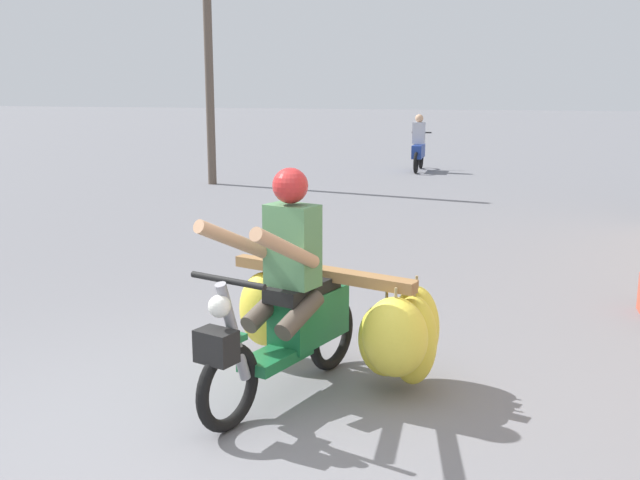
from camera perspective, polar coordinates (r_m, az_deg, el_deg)
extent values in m
plane|color=slate|center=(4.67, -12.07, -15.24)|extent=(120.00, 120.00, 0.00)
torus|color=black|center=(4.67, -7.12, -11.28)|extent=(0.26, 0.56, 0.56)
torus|color=black|center=(5.57, 0.89, -7.26)|extent=(0.26, 0.56, 0.56)
cube|color=#196638|center=(5.01, -3.41, -9.03)|extent=(0.41, 0.61, 0.08)
cube|color=#196638|center=(5.26, -0.84, -5.90)|extent=(0.47, 0.70, 0.36)
cube|color=black|center=(5.13, -1.35, -3.79)|extent=(0.44, 0.65, 0.10)
cylinder|color=gray|center=(4.59, -6.75, -7.14)|extent=(0.16, 0.29, 0.69)
cylinder|color=black|center=(4.46, -7.18, -3.14)|extent=(0.54, 0.22, 0.04)
sphere|color=silver|center=(4.44, -7.80, -5.11)|extent=(0.14, 0.14, 0.14)
cube|color=black|center=(4.49, -8.05, -8.16)|extent=(0.28, 0.23, 0.20)
cube|color=#196638|center=(4.56, -7.22, -7.81)|extent=(0.19, 0.30, 0.04)
cube|color=olive|center=(5.30, 0.05, -2.60)|extent=(1.45, 0.58, 0.08)
cube|color=olive|center=(5.46, 1.08, -2.51)|extent=(1.30, 0.52, 0.06)
ellipsoid|color=gold|center=(5.71, -4.33, -5.36)|extent=(0.51, 0.48, 0.58)
cylinder|color=#998459|center=(5.63, -4.38, -2.27)|extent=(0.02, 0.02, 0.11)
ellipsoid|color=yellow|center=(5.02, 5.83, -7.50)|extent=(0.61, 0.59, 0.55)
cylinder|color=#998459|center=(4.93, 5.91, -4.27)|extent=(0.02, 0.02, 0.10)
ellipsoid|color=yellow|center=(5.18, 7.23, -7.73)|extent=(0.42, 0.40, 0.64)
cylinder|color=#998459|center=(5.07, 7.34, -4.00)|extent=(0.02, 0.02, 0.12)
ellipsoid|color=gold|center=(5.18, 5.14, -7.68)|extent=(0.51, 0.48, 0.53)
cylinder|color=#998459|center=(5.08, 5.21, -4.24)|extent=(0.02, 0.02, 0.18)
ellipsoid|color=yellow|center=(5.35, 7.41, -6.82)|extent=(0.38, 0.35, 0.63)
cylinder|color=#998459|center=(5.25, 7.51, -3.33)|extent=(0.02, 0.02, 0.11)
cube|color=#4C7F51|center=(4.96, -2.15, -0.44)|extent=(0.39, 0.32, 0.56)
sphere|color=#B22626|center=(4.87, -2.32, 4.24)|extent=(0.24, 0.24, 0.24)
cylinder|color=tan|center=(4.56, -2.61, -0.70)|extent=(0.27, 0.72, 0.39)
cylinder|color=tan|center=(4.80, -6.40, -0.14)|extent=(0.37, 0.70, 0.39)
cylinder|color=#4C4238|center=(4.90, -1.57, -5.80)|extent=(0.27, 0.46, 0.27)
cylinder|color=#4C4238|center=(5.05, -4.20, -5.26)|extent=(0.27, 0.46, 0.27)
torus|color=black|center=(19.03, 7.85, 6.29)|extent=(0.08, 0.52, 0.52)
torus|color=black|center=(17.94, 7.46, 5.96)|extent=(0.08, 0.52, 0.52)
cube|color=navy|center=(18.37, 7.64, 6.84)|extent=(0.24, 0.90, 0.32)
cylinder|color=black|center=(18.93, 7.89, 8.26)|extent=(0.50, 0.04, 0.04)
cube|color=#B2B7C6|center=(18.31, 7.67, 8.24)|extent=(0.30, 0.20, 0.52)
sphere|color=tan|center=(18.31, 7.71, 9.34)|extent=(0.20, 0.20, 0.20)
cylinder|color=brown|center=(16.01, -8.68, 15.28)|extent=(0.18, 0.18, 6.14)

